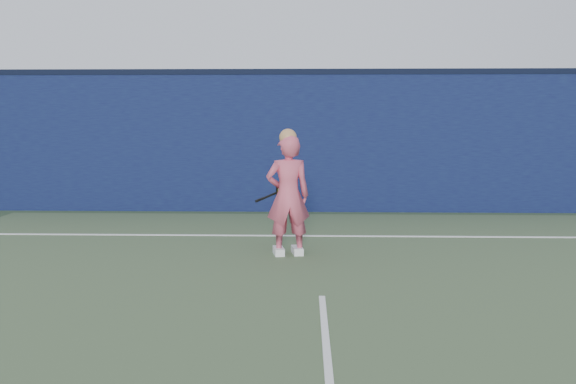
{
  "coord_description": "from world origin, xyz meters",
  "views": [
    {
      "loc": [
        -0.16,
        -4.8,
        1.78
      ],
      "look_at": [
        -0.39,
        2.82,
        0.81
      ],
      "focal_mm": 38.0,
      "sensor_mm": 36.0,
      "label": 1
    }
  ],
  "objects": [
    {
      "name": "ground",
      "position": [
        0.0,
        0.0,
        0.0
      ],
      "size": [
        80.0,
        80.0,
        0.0
      ],
      "primitive_type": "plane",
      "color": "#35492D",
      "rests_on": "ground"
    },
    {
      "name": "racket",
      "position": [
        -0.48,
        3.31,
        0.76
      ],
      "size": [
        0.5,
        0.37,
        0.31
      ],
      "rotation": [
        0.0,
        0.0,
        0.52
      ],
      "color": "black",
      "rests_on": "ground"
    },
    {
      "name": "court_lines",
      "position": [
        0.0,
        -0.33,
        0.01
      ],
      "size": [
        11.0,
        12.04,
        0.01
      ],
      "color": "white",
      "rests_on": "court_surface"
    },
    {
      "name": "player",
      "position": [
        -0.39,
        2.82,
        0.77
      ],
      "size": [
        0.61,
        0.46,
        1.61
      ],
      "rotation": [
        0.0,
        0.0,
        3.32
      ],
      "color": "#D4526C",
      "rests_on": "ground"
    },
    {
      "name": "wall_cap",
      "position": [
        0.0,
        6.5,
        2.55
      ],
      "size": [
        24.0,
        0.42,
        0.1
      ],
      "primitive_type": "cube",
      "color": "black",
      "rests_on": "backstop_wall"
    },
    {
      "name": "backstop_wall",
      "position": [
        0.0,
        6.5,
        1.25
      ],
      "size": [
        24.0,
        0.4,
        2.5
      ],
      "primitive_type": "cube",
      "color": "#0D103C",
      "rests_on": "ground"
    }
  ]
}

